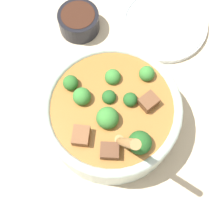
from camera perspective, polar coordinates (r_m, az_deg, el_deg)
name	(u,v)px	position (r m, az deg, el deg)	size (l,w,h in m)	color
ground_plane	(112,122)	(0.61, 0.00, -1.85)	(4.00, 4.00, 0.00)	#C6B293
stew_bowl	(112,113)	(0.56, 0.02, -0.22)	(0.24, 0.24, 0.27)	#B2C6BC
condiment_bowl	(80,20)	(0.69, -5.81, 16.37)	(0.09, 0.09, 0.04)	black
empty_plate	(164,24)	(0.71, 9.43, 15.67)	(0.19, 0.19, 0.02)	white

